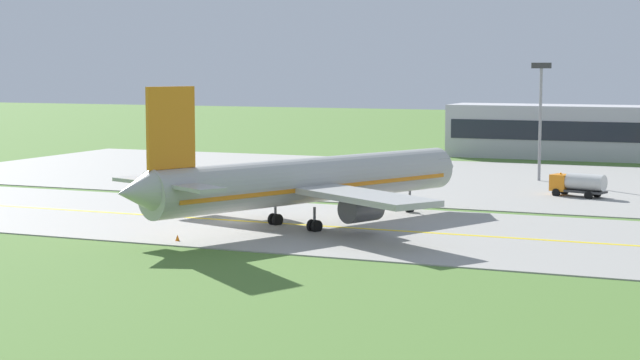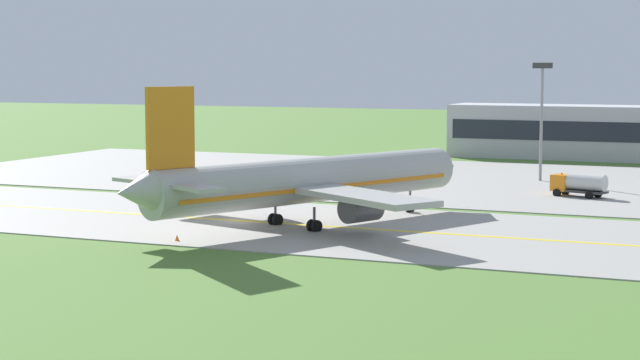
# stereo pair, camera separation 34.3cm
# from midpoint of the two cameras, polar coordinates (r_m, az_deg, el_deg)

# --- Properties ---
(ground_plane) EXTENTS (500.00, 500.00, 0.00)m
(ground_plane) POSITION_cam_midpoint_polar(r_m,az_deg,el_deg) (98.30, -4.52, -2.25)
(ground_plane) COLOR #517A33
(taxiway_strip) EXTENTS (240.00, 28.00, 0.10)m
(taxiway_strip) POSITION_cam_midpoint_polar(r_m,az_deg,el_deg) (98.29, -4.52, -2.22)
(taxiway_strip) COLOR #9E9B93
(taxiway_strip) RESTS_ON ground
(apron_pad) EXTENTS (140.00, 52.00, 0.10)m
(apron_pad) POSITION_cam_midpoint_polar(r_m,az_deg,el_deg) (133.75, 7.62, -0.03)
(apron_pad) COLOR #9E9B93
(apron_pad) RESTS_ON ground
(taxiway_centreline) EXTENTS (220.00, 0.60, 0.01)m
(taxiway_centreline) POSITION_cam_midpoint_polar(r_m,az_deg,el_deg) (98.28, -4.52, -2.19)
(taxiway_centreline) COLOR yellow
(taxiway_centreline) RESTS_ON taxiway_strip
(airplane_lead) EXTENTS (30.97, 37.45, 12.70)m
(airplane_lead) POSITION_cam_midpoint_polar(r_m,az_deg,el_deg) (94.19, -0.79, -0.06)
(airplane_lead) COLOR #ADADA8
(airplane_lead) RESTS_ON ground
(service_truck_fuel) EXTENTS (6.34, 3.71, 2.65)m
(service_truck_fuel) POSITION_cam_midpoint_polar(r_m,az_deg,el_deg) (119.21, 13.59, -0.18)
(service_truck_fuel) COLOR orange
(service_truck_fuel) RESTS_ON ground
(terminal_building) EXTENTS (48.93, 10.38, 9.43)m
(terminal_building) POSITION_cam_midpoint_polar(r_m,az_deg,el_deg) (168.58, 15.19, 2.47)
(terminal_building) COLOR #B2B2B7
(terminal_building) RESTS_ON ground
(apron_light_mast) EXTENTS (2.40, 0.50, 14.70)m
(apron_light_mast) POSITION_cam_midpoint_polar(r_m,az_deg,el_deg) (134.30, 11.67, 3.89)
(apron_light_mast) COLOR gray
(apron_light_mast) RESTS_ON ground
(traffic_cone_near_edge) EXTENTS (0.44, 0.44, 0.60)m
(traffic_cone_near_edge) POSITION_cam_midpoint_polar(r_m,az_deg,el_deg) (87.61, -7.77, -3.12)
(traffic_cone_near_edge) COLOR orange
(traffic_cone_near_edge) RESTS_ON ground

